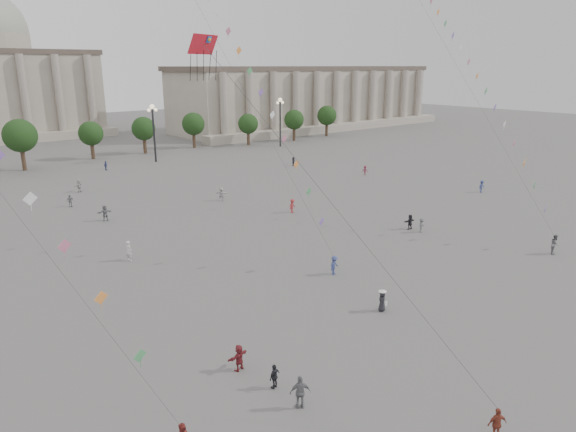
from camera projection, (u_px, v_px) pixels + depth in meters
ground at (403, 327)px, 35.60m from camera, size 360.00×360.00×0.00m
hall_east at (310, 98)px, 148.49m from camera, size 84.00×26.22×17.20m
tree_row at (56, 135)px, 91.86m from camera, size 137.12×5.12×8.00m
lamp_post_mid_east at (153, 122)px, 94.52m from camera, size 2.00×0.90×10.65m
lamp_post_far_east at (280, 113)px, 112.81m from camera, size 2.00×0.90×10.65m
person_crowd_0 at (106, 166)px, 88.64m from camera, size 0.95×0.90×1.58m
person_crowd_3 at (410, 222)px, 56.69m from camera, size 1.59×0.65×1.67m
person_crowd_4 at (79, 186)px, 73.40m from camera, size 1.65×1.49×1.82m
person_crowd_6 at (422, 225)px, 55.61m from camera, size 1.16×0.85×1.60m
person_crowd_7 at (221, 194)px, 68.67m from camera, size 1.62×1.50×1.81m
person_crowd_8 at (292, 206)px, 63.05m from camera, size 1.25×0.93×1.73m
person_crowd_9 at (293, 161)px, 92.53m from camera, size 1.44×1.30×1.59m
person_crowd_12 at (105, 213)px, 59.75m from camera, size 1.78×0.69×1.88m
person_crowd_13 at (129, 251)px, 47.49m from camera, size 0.67×0.82×1.94m
person_crowd_14 at (482, 186)px, 73.17m from camera, size 1.19×0.75×1.75m
person_crowd_16 at (70, 201)px, 65.68m from camera, size 0.98×0.50×1.61m
person_crowd_19 at (365, 170)px, 84.80m from camera, size 1.02×1.15×1.54m
tourist_0 at (497, 424)px, 24.78m from camera, size 1.06×0.82×1.68m
tourist_2 at (239, 358)px, 30.41m from camera, size 1.59×0.76×1.64m
tourist_3 at (300, 392)px, 26.98m from camera, size 1.19×0.99×1.90m
tourist_4 at (275, 376)px, 28.72m from camera, size 0.93×0.59×1.48m
kite_flyer_1 at (334, 265)px, 44.35m from camera, size 1.24×0.93×1.71m
kite_flyer_2 at (555, 244)px, 49.23m from camera, size 1.18×1.08×1.94m
hat_person at (382, 300)px, 37.76m from camera, size 0.92×0.86×1.69m
dragon_kite at (207, 62)px, 27.71m from camera, size 4.22×8.50×23.85m
kite_train_east at (435, 12)px, 65.00m from camera, size 17.99×41.86×61.86m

